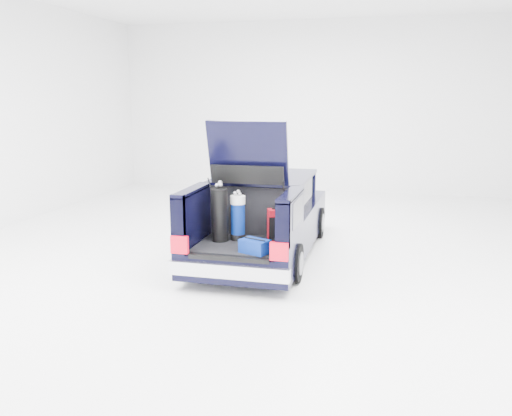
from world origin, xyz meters
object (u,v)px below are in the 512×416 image
(black_golf_bag, at_px, (220,215))
(car, at_px, (264,217))
(blue_duffel, at_px, (255,246))
(red_suitcase, at_px, (278,224))
(blue_golf_bag, at_px, (238,217))

(black_golf_bag, bearing_deg, car, 78.14)
(car, height_order, blue_duffel, car)
(red_suitcase, xyz_separation_m, blue_duffel, (-0.17, -0.81, -0.14))
(blue_duffel, bearing_deg, black_golf_bag, 166.64)
(car, xyz_separation_m, blue_duffel, (0.33, -2.01, 0.03))
(blue_golf_bag, relative_size, blue_duffel, 1.66)
(black_golf_bag, relative_size, blue_duffel, 1.96)
(black_golf_bag, xyz_separation_m, blue_golf_bag, (0.25, 0.17, -0.07))
(red_suitcase, bearing_deg, black_golf_bag, 176.51)
(red_suitcase, xyz_separation_m, black_golf_bag, (-0.86, -0.32, 0.18))
(black_golf_bag, bearing_deg, red_suitcase, 21.71)
(black_golf_bag, height_order, blue_golf_bag, black_golf_bag)
(red_suitcase, distance_m, blue_golf_bag, 0.64)
(car, relative_size, blue_golf_bag, 5.82)
(car, distance_m, blue_golf_bag, 1.38)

